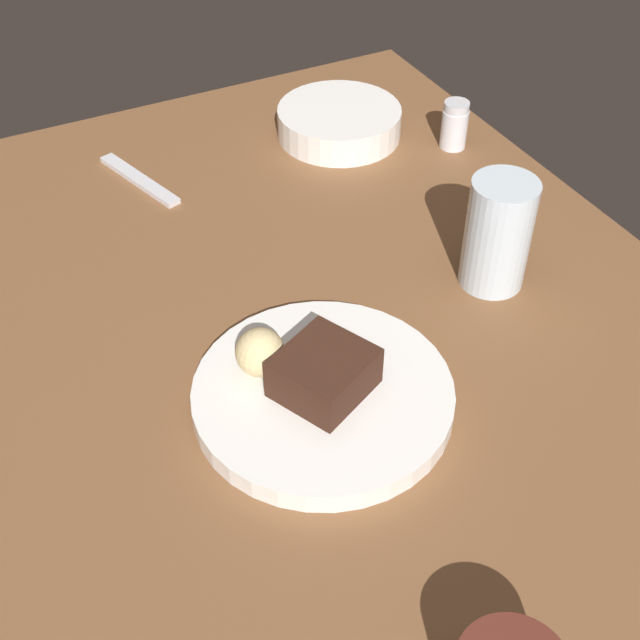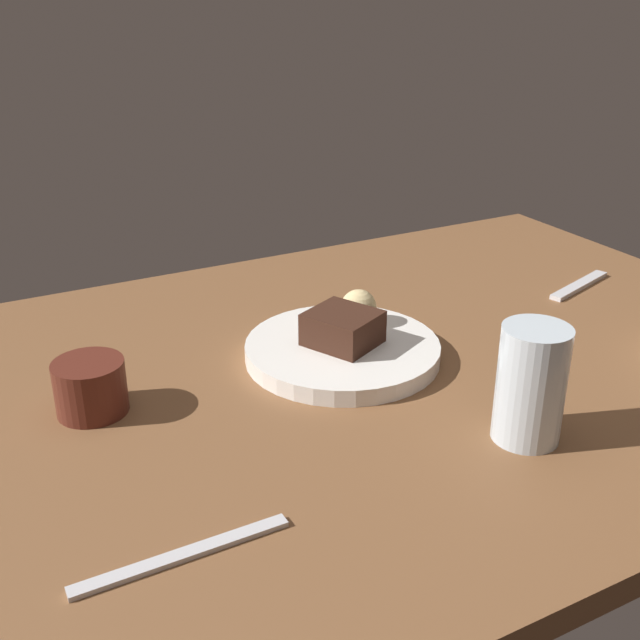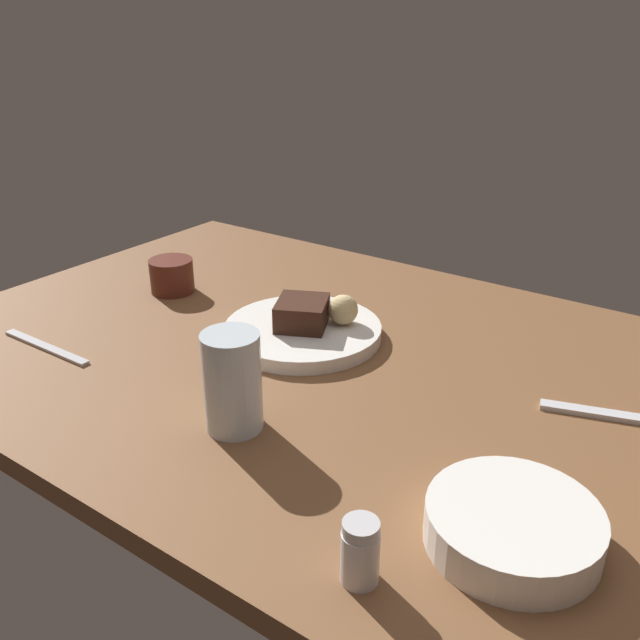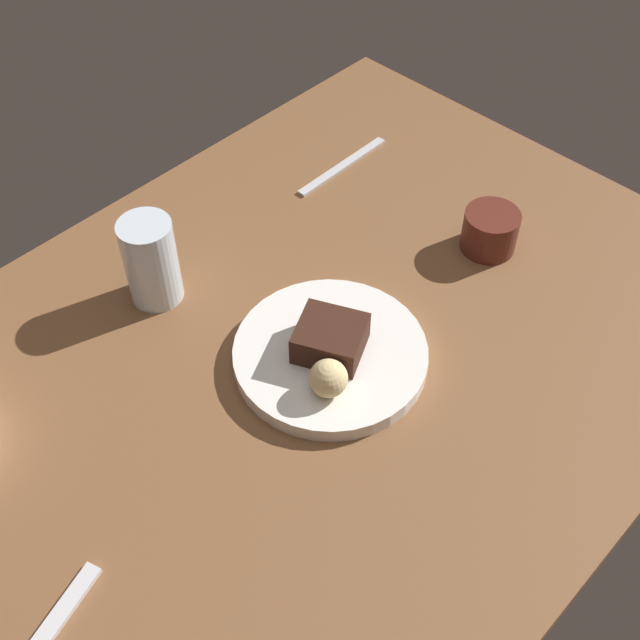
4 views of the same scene
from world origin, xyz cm
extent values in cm
cube|color=brown|center=(0.00, 0.00, 1.50)|extent=(120.00, 84.00, 3.00)
cylinder|color=white|center=(3.40, -2.74, 4.08)|extent=(24.59, 24.59, 2.17)
cube|color=#381E14|center=(3.45, -2.66, 7.25)|extent=(10.34, 10.63, 4.16)
sphere|color=#DBC184|center=(-1.35, -6.89, 7.52)|extent=(4.71, 4.71, 4.71)
cylinder|color=silver|center=(-4.57, 22.10, 9.32)|extent=(7.10, 7.10, 12.64)
cylinder|color=#562319|center=(34.29, -4.51, 6.05)|extent=(7.87, 7.87, 6.09)
cube|color=silver|center=(-41.01, -6.46, 3.35)|extent=(14.85, 6.23, 0.70)
cube|color=silver|center=(33.17, 22.85, 3.25)|extent=(19.01, 1.57, 0.50)
camera|label=1|loc=(50.68, -27.01, 62.49)|focal=47.10mm
camera|label=2|loc=(46.72, 72.76, 47.52)|focal=43.22mm
camera|label=3|loc=(-53.76, 73.58, 49.91)|focal=37.93mm
camera|label=4|loc=(-44.57, -47.27, 84.89)|focal=46.29mm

